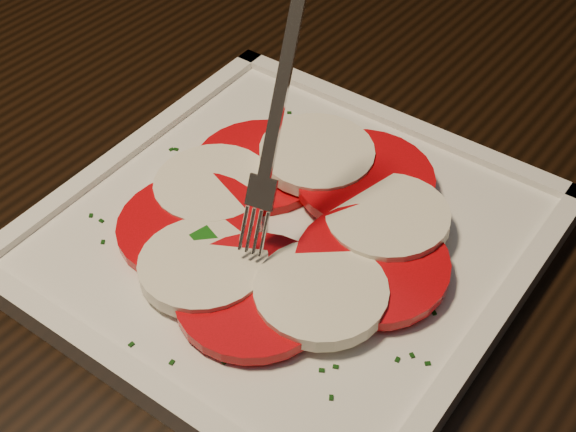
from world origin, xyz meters
name	(u,v)px	position (x,y,z in m)	size (l,w,h in m)	color
table	(375,293)	(0.21, 0.25, 0.65)	(1.23, 0.84, 0.75)	black
plate	(288,239)	(0.18, 0.18, 0.76)	(0.31, 0.31, 0.01)	white
caprese_salad	(288,221)	(0.18, 0.18, 0.77)	(0.26, 0.27, 0.02)	red
fork	(281,116)	(0.17, 0.18, 0.86)	(0.03, 0.08, 0.15)	white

